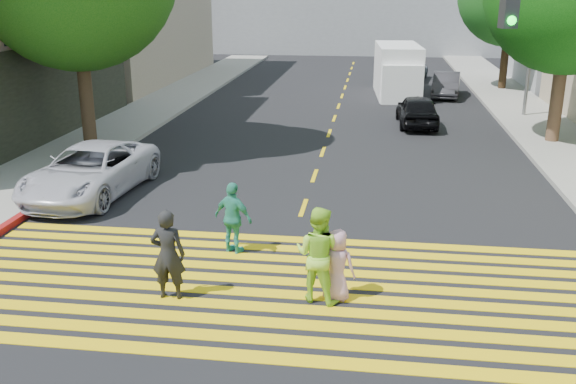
% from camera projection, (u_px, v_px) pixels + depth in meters
% --- Properties ---
extents(ground, '(120.00, 120.00, 0.00)m').
position_uv_depth(ground, '(265.00, 320.00, 11.28)').
color(ground, black).
extents(sidewalk_left, '(3.00, 40.00, 0.15)m').
position_uv_depth(sidewalk_left, '(175.00, 97.00, 33.09)').
color(sidewalk_left, gray).
rests_on(sidewalk_left, ground).
extents(sidewalk_right, '(3.00, 60.00, 0.15)m').
position_uv_depth(sidewalk_right, '(553.00, 138.00, 24.29)').
color(sidewalk_right, gray).
rests_on(sidewalk_right, ground).
extents(curb_red, '(0.20, 8.00, 0.16)m').
position_uv_depth(curb_red, '(57.00, 194.00, 17.80)').
color(curb_red, maroon).
rests_on(curb_red, ground).
extents(crosswalk, '(13.40, 5.30, 0.01)m').
position_uv_depth(crosswalk, '(276.00, 287.00, 12.48)').
color(crosswalk, yellow).
rests_on(crosswalk, ground).
extents(lane_line, '(0.12, 34.40, 0.01)m').
position_uv_depth(lane_line, '(340.00, 101.00, 32.48)').
color(lane_line, yellow).
rests_on(lane_line, ground).
extents(pedestrian_man, '(0.66, 0.46, 1.75)m').
position_uv_depth(pedestrian_man, '(168.00, 255.00, 11.81)').
color(pedestrian_man, black).
rests_on(pedestrian_man, ground).
extents(pedestrian_woman, '(1.06, 0.93, 1.82)m').
position_uv_depth(pedestrian_woman, '(318.00, 254.00, 11.73)').
color(pedestrian_woman, '#AAEA3A').
rests_on(pedestrian_woman, ground).
extents(pedestrian_child, '(0.77, 0.60, 1.38)m').
position_uv_depth(pedestrian_child, '(337.00, 265.00, 11.81)').
color(pedestrian_child, '#D79AAB').
rests_on(pedestrian_child, ground).
extents(pedestrian_extra, '(1.01, 0.72, 1.60)m').
position_uv_depth(pedestrian_extra, '(233.00, 218.00, 13.88)').
color(pedestrian_extra, teal).
rests_on(pedestrian_extra, ground).
extents(white_sedan, '(2.68, 5.16, 1.39)m').
position_uv_depth(white_sedan, '(90.00, 171.00, 17.78)').
color(white_sedan, silver).
rests_on(white_sedan, ground).
extents(dark_car_near, '(1.73, 3.93, 1.32)m').
position_uv_depth(dark_car_near, '(417.00, 110.00, 26.53)').
color(dark_car_near, black).
rests_on(dark_car_near, ground).
extents(silver_car, '(2.65, 4.92, 1.35)m').
position_uv_depth(silver_car, '(410.00, 69.00, 39.19)').
color(silver_car, gray).
rests_on(silver_car, ground).
extents(dark_car_parked, '(1.83, 3.95, 1.26)m').
position_uv_depth(dark_car_parked, '(446.00, 85.00, 33.50)').
color(dark_car_parked, '#2A292E').
rests_on(dark_car_parked, ground).
extents(white_van, '(2.47, 5.72, 2.64)m').
position_uv_depth(white_van, '(398.00, 72.00, 33.50)').
color(white_van, white).
rests_on(white_van, ground).
extents(street_lamp, '(1.88, 0.21, 8.32)m').
position_uv_depth(street_lamp, '(532.00, 6.00, 26.85)').
color(street_lamp, gray).
rests_on(street_lamp, ground).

